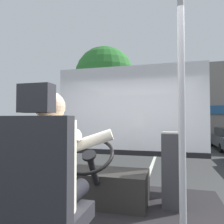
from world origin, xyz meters
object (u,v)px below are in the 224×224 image
Objects in this scene: driver_seat at (44,198)px; steering_console at (103,185)px; bus_driver at (52,163)px; fare_box at (173,170)px; handrail_pole at (182,120)px.

driver_seat is 1.16× the size of steering_console.
steering_console is (-0.00, 1.32, -0.31)m from driver_seat.
steering_console is at bearing 90.00° from bus_driver.
fare_box is at bearing 58.82° from driver_seat.
driver_seat is 0.23m from bus_driver.
fare_box is (-0.04, 1.25, -0.60)m from handrail_pole.
handrail_pole is at bearing -52.81° from steering_console.
driver_seat reaches higher than fare_box.
bus_driver is 0.40× the size of handrail_pole.
fare_box is at bearing 5.33° from steering_console.
driver_seat is 1.04m from handrail_pole.
handrail_pole reaches higher than fare_box.
handrail_pole is at bearing 9.77° from driver_seat.
driver_seat reaches higher than steering_console.
steering_console is 1.69m from handrail_pole.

